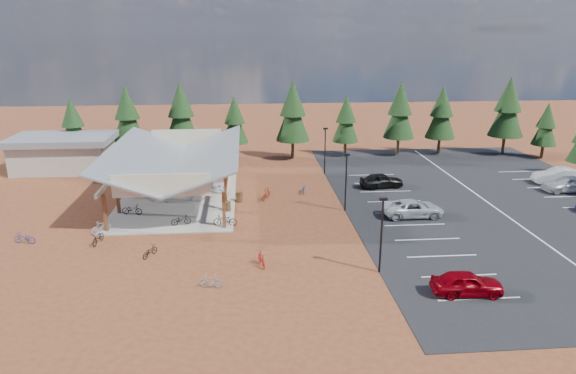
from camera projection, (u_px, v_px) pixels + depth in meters
The scene contains 42 objects.
ground at pixel (290, 220), 42.81m from camera, with size 140.00×140.00×0.00m, color #5F2F19.
asphalt_lot at pixel (488, 203), 47.11m from camera, with size 27.00×44.00×0.04m, color black.
concrete_pad at pixel (179, 197), 48.68m from camera, with size 10.60×18.60×0.10m, color gray.
bike_pavilion at pixel (177, 158), 47.56m from camera, with size 11.65×19.40×4.97m.
outbuilding at pixel (63, 153), 57.47m from camera, with size 11.00×7.00×3.90m.
lamp_post_0 at pixel (382, 230), 32.80m from camera, with size 0.50×0.25×5.14m.
lamp_post_1 at pixel (346, 178), 44.23m from camera, with size 0.50×0.25×5.14m.
lamp_post_2 at pixel (325, 147), 55.66m from camera, with size 0.50×0.25×5.14m.
trash_bin_0 at pixel (227, 207), 44.71m from camera, with size 0.60×0.60×0.90m, color #463019.
trash_bin_1 at pixel (239, 197), 47.23m from camera, with size 0.60×0.60×0.90m, color #463019.
pine_0 at pixel (73, 123), 60.10m from camera, with size 3.31×3.31×7.72m.
pine_1 at pixel (127, 115), 61.18m from camera, with size 3.84×3.84×8.95m.
pine_2 at pixel (181, 112), 61.24m from camera, with size 4.03×4.03×9.39m.
pine_3 at pixel (235, 120), 62.46m from camera, with size 3.26×3.26×7.60m.
pine_4 at pixel (293, 111), 61.40m from camera, with size 4.09×4.09×9.54m.
pine_5 at pixel (346, 119), 63.17m from camera, with size 3.27×3.27×7.61m.
pine_6 at pixel (400, 111), 63.53m from camera, with size 3.92×3.92×9.12m.
pine_7 at pixel (442, 113), 63.97m from camera, with size 3.72×3.72×8.67m.
pine_8 at pixel (508, 107), 63.58m from camera, with size 4.20×4.20×9.79m.
pine_13 at pixel (546, 125), 62.21m from camera, with size 2.94×2.94×6.86m.
bike_0 at pixel (132, 209), 43.70m from camera, with size 0.62×1.79×0.94m, color black.
bike_1 at pixel (158, 196), 47.03m from camera, with size 0.50×1.78×1.07m, color #93959B.
bike_2 at pixel (166, 183), 51.25m from camera, with size 0.63×1.79×0.94m, color navy.
bike_3 at pixel (165, 172), 54.88m from camera, with size 0.45×1.60×0.96m, color maroon.
bike_4 at pixel (181, 220), 41.44m from camera, with size 0.56×1.61×0.85m, color black.
bike_5 at pixel (196, 194), 47.52m from camera, with size 0.50×1.76×1.06m, color #93979B.
bike_6 at pixel (216, 187), 50.04m from camera, with size 0.54×1.54×0.81m, color navy.
bike_7 at pixel (216, 178), 52.72m from camera, with size 0.45×1.61×0.97m, color #9E213B.
bike_8 at pixel (98, 238), 38.02m from camera, with size 0.62×1.78×0.94m, color black.
bike_9 at pixel (101, 227), 40.00m from camera, with size 0.47×1.65×0.99m, color gray.
bike_10 at pixel (24, 238), 38.04m from camera, with size 0.59×1.68×0.88m, color navy.
bike_11 at pixel (261, 259), 34.44m from camera, with size 0.47×1.67×1.00m, color maroon.
bike_12 at pixel (150, 251), 35.85m from camera, with size 0.55×1.57×0.83m, color black.
bike_13 at pixel (211, 281), 31.51m from camera, with size 0.42×1.49×0.90m, color gray.
bike_14 at pixel (304, 189), 49.88m from camera, with size 0.55×1.56×0.82m, color #184A94.
bike_15 at pixel (266, 194), 47.83m from camera, with size 0.53×1.86×1.12m, color maroon.
bike_16 at pixel (225, 220), 41.42m from camera, with size 0.67×1.92×1.01m, color black.
car_0 at pixel (467, 283), 30.61m from camera, with size 1.70×4.21×1.44m, color #790009.
car_2 at pixel (413, 208), 43.40m from camera, with size 2.35×5.11×1.42m, color #A7ABAF.
car_4 at pixel (382, 180), 51.36m from camera, with size 1.73×4.29×1.46m, color black.
car_8 at pixel (567, 184), 49.97m from camera, with size 1.89×4.71×1.60m, color #A1A4A8.
car_9 at pixel (559, 176), 52.54m from camera, with size 1.76×5.04×1.66m, color silver.
Camera 1 is at (-3.48, -39.93, 15.29)m, focal length 32.00 mm.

